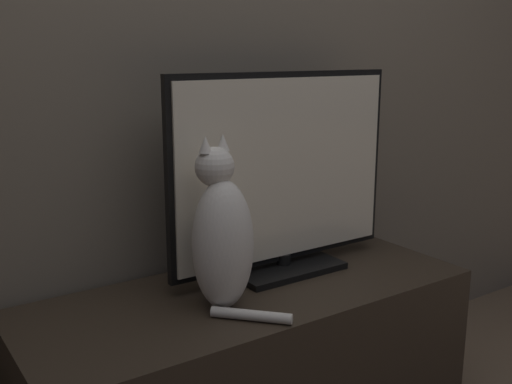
% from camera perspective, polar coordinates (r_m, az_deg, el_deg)
% --- Properties ---
extents(wall_back, '(4.80, 0.05, 2.60)m').
position_cam_1_polar(wall_back, '(1.91, -6.00, 16.86)').
color(wall_back, '#756B5B').
rests_on(wall_back, ground_plane).
extents(tv_stand, '(1.34, 0.53, 0.50)m').
position_cam_1_polar(tv_stand, '(1.88, -0.51, -16.28)').
color(tv_stand, '#33281E').
rests_on(tv_stand, ground_plane).
extents(tv, '(0.79, 0.21, 0.62)m').
position_cam_1_polar(tv, '(1.85, 2.67, 1.38)').
color(tv, black).
rests_on(tv, tv_stand).
extents(cat, '(0.20, 0.29, 0.47)m').
position_cam_1_polar(cat, '(1.60, -3.32, -4.36)').
color(cat, silver).
rests_on(cat, tv_stand).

